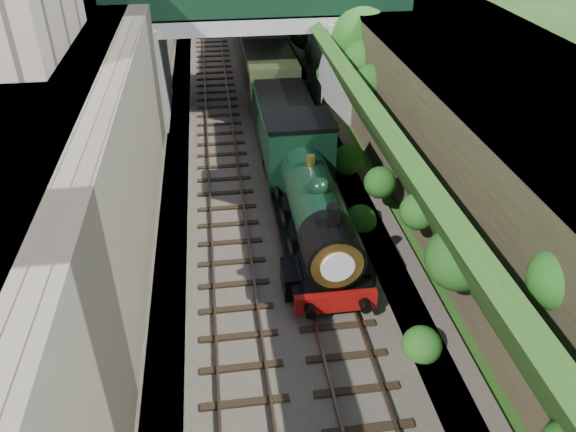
{
  "coord_description": "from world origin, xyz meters",
  "views": [
    {
      "loc": [
        -2.25,
        -8.42,
        13.13
      ],
      "look_at": [
        0.0,
        7.61,
        2.7
      ],
      "focal_mm": 35.0,
      "sensor_mm": 36.0,
      "label": 1
    }
  ],
  "objects_px": {
    "tender": "(285,129)",
    "tree": "(360,41)",
    "road_bridge": "(265,42)",
    "locomotive": "(310,199)"
  },
  "relations": [
    {
      "from": "road_bridge",
      "to": "tree",
      "type": "xyz_separation_m",
      "value": [
        4.97,
        -2.48,
        0.57
      ]
    },
    {
      "from": "road_bridge",
      "to": "tender",
      "type": "bearing_deg",
      "value": -87.82
    },
    {
      "from": "road_bridge",
      "to": "tree",
      "type": "relative_size",
      "value": 2.42
    },
    {
      "from": "locomotive",
      "to": "tree",
      "type": "bearing_deg",
      "value": 67.88
    },
    {
      "from": "locomotive",
      "to": "tender",
      "type": "xyz_separation_m",
      "value": [
        -0.0,
        7.36,
        -0.27
      ]
    },
    {
      "from": "locomotive",
      "to": "tender",
      "type": "distance_m",
      "value": 7.37
    },
    {
      "from": "locomotive",
      "to": "tender",
      "type": "bearing_deg",
      "value": 90.0
    },
    {
      "from": "tree",
      "to": "tender",
      "type": "height_order",
      "value": "tree"
    },
    {
      "from": "road_bridge",
      "to": "tender",
      "type": "xyz_separation_m",
      "value": [
        0.26,
        -6.71,
        -2.46
      ]
    },
    {
      "from": "tender",
      "to": "tree",
      "type": "bearing_deg",
      "value": 41.95
    }
  ]
}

